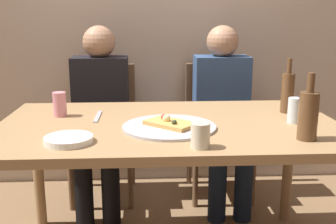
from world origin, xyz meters
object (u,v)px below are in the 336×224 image
at_px(chair_right, 218,121).
at_px(guest_in_beanie, 223,108).
at_px(dining_table, 169,137).
at_px(tumbler_far, 294,110).
at_px(pizza_slice_last, 169,123).
at_px(table_knife, 98,116).
at_px(beer_bottle, 308,114).
at_px(chair_left, 103,122).
at_px(wine_bottle, 288,92).
at_px(tumbler_near, 200,135).
at_px(soda_can, 60,104).
at_px(plate_stack, 69,140).
at_px(guest_in_sweater, 100,109).
at_px(pizza_tray, 169,127).

height_order(chair_right, guest_in_beanie, guest_in_beanie).
xyz_separation_m(dining_table, tumbler_far, (0.59, -0.03, 0.13)).
bearing_deg(pizza_slice_last, table_knife, 147.81).
height_order(beer_bottle, chair_left, beer_bottle).
bearing_deg(wine_bottle, tumbler_far, -99.67).
xyz_separation_m(tumbler_near, soda_can, (-0.64, 0.53, 0.01)).
distance_m(tumbler_near, plate_stack, 0.53).
bearing_deg(guest_in_sweater, pizza_tray, 116.31).
xyz_separation_m(soda_can, chair_right, (0.94, 0.71, -0.29)).
bearing_deg(soda_can, chair_left, 79.40).
distance_m(guest_in_sweater, guest_in_beanie, 0.80).
height_order(wine_bottle, guest_in_beanie, guest_in_beanie).
xyz_separation_m(wine_bottle, beer_bottle, (-0.08, -0.46, -0.00)).
xyz_separation_m(tumbler_near, table_knife, (-0.45, 0.50, -0.05)).
distance_m(tumbler_far, chair_right, 0.97).
bearing_deg(pizza_tray, guest_in_beanie, 63.60).
relative_size(pizza_slice_last, chair_left, 0.28).
bearing_deg(guest_in_sweater, guest_in_beanie, -180.00).
relative_size(beer_bottle, plate_stack, 1.41).
distance_m(pizza_slice_last, beer_bottle, 0.59).
height_order(dining_table, beer_bottle, beer_bottle).
xyz_separation_m(pizza_slice_last, chair_right, (0.40, 0.96, -0.25)).
xyz_separation_m(wine_bottle, plate_stack, (-1.04, -0.45, -0.10)).
height_order(beer_bottle, tumbler_near, beer_bottle).
bearing_deg(dining_table, chair_right, 65.45).
bearing_deg(pizza_slice_last, soda_can, 155.26).
bearing_deg(pizza_tray, chair_left, 112.62).
bearing_deg(chair_right, guest_in_sweater, 10.68).
bearing_deg(guest_in_beanie, table_knife, 38.42).
distance_m(wine_bottle, tumbler_far, 0.21).
bearing_deg(dining_table, soda_can, 163.98).
bearing_deg(pizza_slice_last, wine_bottle, 22.78).
xyz_separation_m(tumbler_far, guest_in_beanie, (-0.19, 0.75, -0.16)).
xyz_separation_m(pizza_slice_last, soda_can, (-0.54, 0.25, 0.04)).
distance_m(beer_bottle, table_knife, 0.99).
xyz_separation_m(soda_can, chair_left, (0.13, 0.71, -0.29)).
bearing_deg(chair_left, plate_stack, 89.34).
xyz_separation_m(wine_bottle, guest_in_beanie, (-0.23, 0.55, -0.21)).
bearing_deg(chair_right, tumbler_near, 76.44).
relative_size(dining_table, beer_bottle, 5.85).
bearing_deg(chair_left, pizza_slice_last, 112.68).
bearing_deg(chair_right, pizza_tray, 67.30).
distance_m(soda_can, guest_in_sweater, 0.60).
bearing_deg(beer_bottle, plate_stack, 179.39).
relative_size(dining_table, wine_bottle, 5.72).
bearing_deg(beer_bottle, guest_in_sweater, 133.27).
bearing_deg(table_knife, pizza_tray, 57.80).
relative_size(chair_left, guest_in_beanie, 0.77).
height_order(tumbler_near, chair_right, chair_right).
height_order(beer_bottle, chair_right, beer_bottle).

